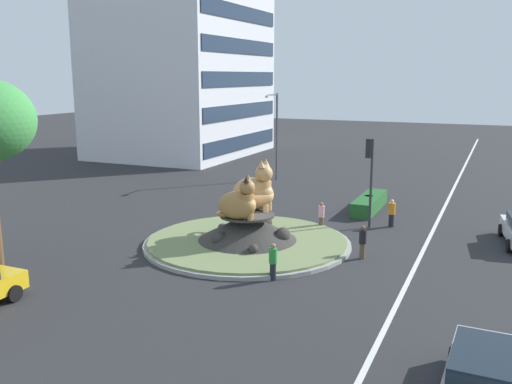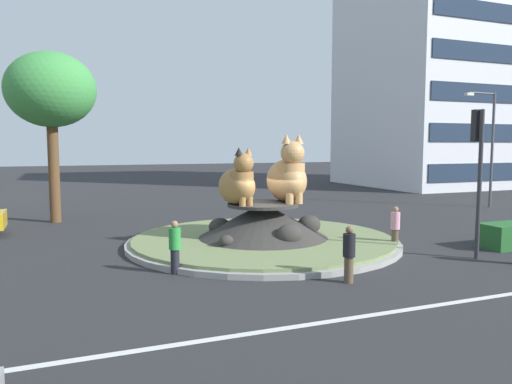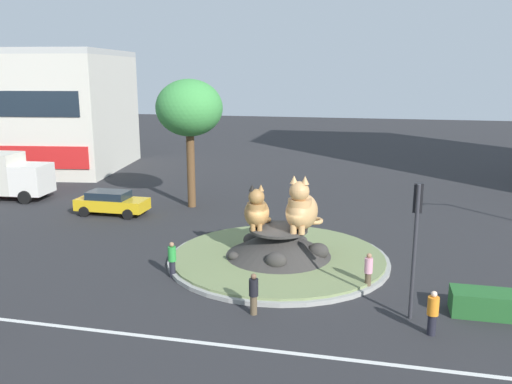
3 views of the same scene
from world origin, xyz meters
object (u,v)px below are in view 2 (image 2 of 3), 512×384
Objects in this scene: streetlight_arm at (489,140)px; pedestrian_pink_shirt at (395,226)px; broadleaf_tree_behind_island at (51,91)px; office_tower at (450,50)px; cat_statue_calico at (288,177)px; pedestrian_black_shirt at (349,253)px; traffic_light_mast at (478,155)px; pedestrian_green_shirt at (175,246)px; cat_statue_tabby at (238,184)px.

streetlight_arm is 15.45m from pedestrian_pink_shirt.
office_tower is at bearing 18.16° from broadleaf_tree_behind_island.
broadleaf_tree_behind_island reaches higher than pedestrian_pink_shirt.
office_tower reaches higher than cat_statue_calico.
office_tower reaches higher than broadleaf_tree_behind_island.
pedestrian_black_shirt is (-4.03, -3.24, 0.01)m from pedestrian_pink_shirt.
traffic_light_mast is 15.18m from streetlight_arm.
pedestrian_black_shirt is at bearing 31.79° from streetlight_arm.
traffic_light_mast is 3.13× the size of pedestrian_green_shirt.
streetlight_arm reaches higher than pedestrian_black_shirt.
broadleaf_tree_behind_island reaches higher than traffic_light_mast.
office_tower reaches higher than pedestrian_pink_shirt.
pedestrian_black_shirt is at bearing -4.60° from cat_statue_calico.
pedestrian_green_shirt is (-8.28, -0.50, 0.01)m from pedestrian_pink_shirt.
pedestrian_green_shirt is at bearing -74.29° from broadleaf_tree_behind_island.
cat_statue_tabby is 0.09× the size of office_tower.
office_tower is 16.13× the size of pedestrian_black_shirt.
pedestrian_black_shirt is (-0.90, -5.82, -1.72)m from cat_statue_calico.
pedestrian_pink_shirt is (3.14, -2.58, -1.72)m from cat_statue_calico.
cat_statue_calico reaches higher than pedestrian_pink_shirt.
streetlight_arm is (18.08, 5.40, 1.72)m from cat_statue_tabby.
cat_statue_tabby reaches higher than pedestrian_black_shirt.
broadleaf_tree_behind_island is at bearing 49.51° from traffic_light_mast.
office_tower is at bearing -35.81° from traffic_light_mast.
cat_statue_calico is 4.41m from pedestrian_pink_shirt.
broadleaf_tree_behind_island is at bearing -43.65° from pedestrian_green_shirt.
cat_statue_calico is (2.08, 0.09, 0.18)m from cat_statue_tabby.
traffic_light_mast is (4.69, -4.79, 0.92)m from cat_statue_calico.
cat_statue_tabby is at bearing -104.99° from pedestrian_green_shirt.
traffic_light_mast is at bearing -131.03° from office_tower.
cat_statue_calico is at bearing -142.55° from office_tower.
broadleaf_tree_behind_island is (-8.48, 8.78, 3.83)m from cat_statue_calico.
cat_statue_calico reaches higher than pedestrian_black_shirt.
pedestrian_black_shirt is (-27.52, -26.11, -11.94)m from office_tower.
office_tower is at bearing 131.49° from cat_statue_calico.
pedestrian_pink_shirt is at bearing -145.87° from pedestrian_green_shirt.
traffic_light_mast is (6.77, -4.70, 1.10)m from cat_statue_tabby.
office_tower reaches higher than streetlight_arm.
broadleaf_tree_behind_island is at bearing -141.93° from pedestrian_black_shirt.
pedestrian_pink_shirt is (-23.49, -22.87, -11.95)m from office_tower.
office_tower is at bearing -126.91° from streetlight_arm.
cat_statue_calico is 0.11× the size of office_tower.
pedestrian_black_shirt is at bearing 152.19° from pedestrian_pink_shirt.
streetlight_arm reaches higher than pedestrian_green_shirt.
broadleaf_tree_behind_island is (-35.10, -11.51, -6.39)m from office_tower.
cat_statue_calico is at bearing -178.14° from pedestrian_black_shirt.
cat_statue_calico is 1.70× the size of pedestrian_black_shirt.
traffic_light_mast is at bearing 44.20° from cat_statue_tabby.
broadleaf_tree_behind_island is at bearing 69.07° from pedestrian_pink_shirt.
cat_statue_calico is 1.72× the size of pedestrian_pink_shirt.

